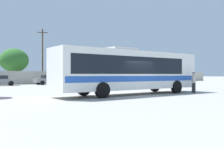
{
  "coord_description": "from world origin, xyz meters",
  "views": [
    {
      "loc": [
        -11.43,
        -14.91,
        1.56
      ],
      "look_at": [
        -0.74,
        2.26,
        1.54
      ],
      "focal_mm": 40.72,
      "sensor_mm": 36.0,
      "label": 1
    }
  ],
  "objects_px": {
    "utility_pole_far": "(43,55)",
    "roadside_tree_midleft": "(14,60)",
    "attendant_by_bus_door": "(194,81)",
    "coach_bus_white_blue": "(129,70)",
    "roadside_tree_midright": "(61,61)",
    "parked_car_third_grey": "(49,79)"
  },
  "relations": [
    {
      "from": "utility_pole_far",
      "to": "roadside_tree_midleft",
      "type": "height_order",
      "value": "utility_pole_far"
    },
    {
      "from": "attendant_by_bus_door",
      "to": "roadside_tree_midleft",
      "type": "xyz_separation_m",
      "value": [
        -8.58,
        29.86,
        2.88
      ]
    },
    {
      "from": "coach_bus_white_blue",
      "to": "utility_pole_far",
      "type": "distance_m",
      "value": 27.41
    },
    {
      "from": "attendant_by_bus_door",
      "to": "roadside_tree_midright",
      "type": "bearing_deg",
      "value": 88.76
    },
    {
      "from": "parked_car_third_grey",
      "to": "roadside_tree_midleft",
      "type": "bearing_deg",
      "value": 120.15
    },
    {
      "from": "attendant_by_bus_door",
      "to": "parked_car_third_grey",
      "type": "height_order",
      "value": "attendant_by_bus_door"
    },
    {
      "from": "attendant_by_bus_door",
      "to": "parked_car_third_grey",
      "type": "bearing_deg",
      "value": 101.58
    },
    {
      "from": "coach_bus_white_blue",
      "to": "utility_pole_far",
      "type": "relative_size",
      "value": 1.36
    },
    {
      "from": "coach_bus_white_blue",
      "to": "attendant_by_bus_door",
      "type": "height_order",
      "value": "coach_bus_white_blue"
    },
    {
      "from": "utility_pole_far",
      "to": "roadside_tree_midleft",
      "type": "bearing_deg",
      "value": 164.28
    },
    {
      "from": "attendant_by_bus_door",
      "to": "utility_pole_far",
      "type": "relative_size",
      "value": 0.19
    },
    {
      "from": "utility_pole_far",
      "to": "roadside_tree_midleft",
      "type": "relative_size",
      "value": 1.59
    },
    {
      "from": "parked_car_third_grey",
      "to": "roadside_tree_midright",
      "type": "relative_size",
      "value": 0.73
    },
    {
      "from": "coach_bus_white_blue",
      "to": "utility_pole_far",
      "type": "height_order",
      "value": "utility_pole_far"
    },
    {
      "from": "parked_car_third_grey",
      "to": "roadside_tree_midleft",
      "type": "relative_size",
      "value": 0.74
    },
    {
      "from": "coach_bus_white_blue",
      "to": "roadside_tree_midright",
      "type": "height_order",
      "value": "roadside_tree_midright"
    },
    {
      "from": "parked_car_third_grey",
      "to": "utility_pole_far",
      "type": "bearing_deg",
      "value": 84.01
    },
    {
      "from": "attendant_by_bus_door",
      "to": "roadside_tree_midleft",
      "type": "distance_m",
      "value": 31.2
    },
    {
      "from": "roadside_tree_midright",
      "to": "coach_bus_white_blue",
      "type": "bearing_deg",
      "value": -101.25
    },
    {
      "from": "roadside_tree_midleft",
      "to": "utility_pole_far",
      "type": "bearing_deg",
      "value": -15.72
    },
    {
      "from": "coach_bus_white_blue",
      "to": "parked_car_third_grey",
      "type": "xyz_separation_m",
      "value": [
        0.84,
        21.89,
        -1.11
      ]
    },
    {
      "from": "parked_car_third_grey",
      "to": "roadside_tree_midleft",
      "type": "height_order",
      "value": "roadside_tree_midleft"
    }
  ]
}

